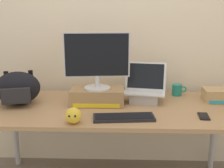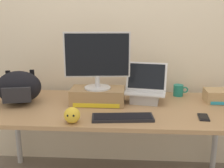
# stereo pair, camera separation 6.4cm
# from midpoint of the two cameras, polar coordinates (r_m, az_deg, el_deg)

# --- Properties ---
(back_wall) EXTENTS (7.00, 0.10, 2.60)m
(back_wall) POSITION_cam_midpoint_polar(r_m,az_deg,el_deg) (2.64, -0.33, 11.22)
(back_wall) COLOR beige
(back_wall) RESTS_ON ground
(desk) EXTENTS (1.97, 0.84, 0.73)m
(desk) POSITION_cam_midpoint_polar(r_m,az_deg,el_deg) (2.27, -0.82, -5.86)
(desk) COLOR #A87F56
(desk) RESTS_ON ground
(toner_box_yellow) EXTENTS (0.42, 0.23, 0.13)m
(toner_box_yellow) POSITION_cam_midpoint_polar(r_m,az_deg,el_deg) (2.29, -3.71, -2.41)
(toner_box_yellow) COLOR #9E7A51
(toner_box_yellow) RESTS_ON desk
(desktop_monitor) EXTENTS (0.51, 0.21, 0.44)m
(desktop_monitor) POSITION_cam_midpoint_polar(r_m,az_deg,el_deg) (2.22, -3.84, 4.86)
(desktop_monitor) COLOR silver
(desktop_monitor) RESTS_ON toner_box_yellow
(open_laptop) EXTENTS (0.36, 0.29, 0.31)m
(open_laptop) POSITION_cam_midpoint_polar(r_m,az_deg,el_deg) (2.36, 5.69, -1.81)
(open_laptop) COLOR #ADADB2
(open_laptop) RESTS_ON desk
(external_keyboard) EXTENTS (0.43, 0.19, 0.02)m
(external_keyboard) POSITION_cam_midpoint_polar(r_m,az_deg,el_deg) (2.00, 1.42, -6.61)
(external_keyboard) COLOR black
(external_keyboard) RESTS_ON desk
(messenger_backpack) EXTENTS (0.40, 0.33, 0.26)m
(messenger_backpack) POSITION_cam_midpoint_polar(r_m,az_deg,el_deg) (2.40, -18.91, -0.78)
(messenger_backpack) COLOR black
(messenger_backpack) RESTS_ON desk
(coffee_mug) EXTENTS (0.13, 0.08, 0.10)m
(coffee_mug) POSITION_cam_midpoint_polar(r_m,az_deg,el_deg) (2.57, 12.07, -1.12)
(coffee_mug) COLOR #1E7F70
(coffee_mug) RESTS_ON desk
(cell_phone) EXTENTS (0.08, 0.14, 0.01)m
(cell_phone) POSITION_cam_midpoint_polar(r_m,az_deg,el_deg) (2.13, 16.85, -6.10)
(cell_phone) COLOR black
(cell_phone) RESTS_ON desk
(plush_toy) EXTENTS (0.11, 0.11, 0.11)m
(plush_toy) POSITION_cam_midpoint_polar(r_m,az_deg,el_deg) (1.93, -8.58, -6.20)
(plush_toy) COLOR gold
(plush_toy) RESTS_ON desk
(toner_box_cyan) EXTENTS (0.32, 0.18, 0.10)m
(toner_box_cyan) POSITION_cam_midpoint_polar(r_m,az_deg,el_deg) (2.52, 20.48, -2.06)
(toner_box_cyan) COLOR tan
(toner_box_cyan) RESTS_ON desk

